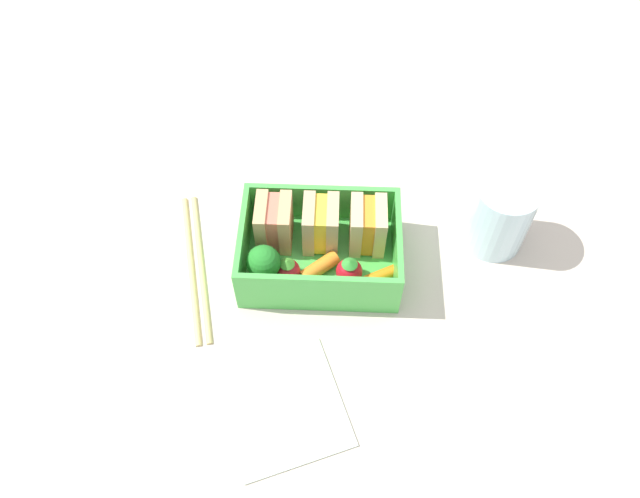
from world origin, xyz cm
name	(u,v)px	position (x,y,z in cm)	size (l,w,h in cm)	color
ground_plane	(320,267)	(0.00, 0.00, -1.00)	(120.00, 120.00, 2.00)	beige
bento_tray	(320,260)	(0.00, 0.00, 0.60)	(17.00, 12.15, 1.20)	green
bento_rim	(320,244)	(0.00, 0.00, 3.67)	(17.00, 12.15, 4.94)	green
sandwich_left	(274,223)	(-5.07, 2.33, 4.04)	(3.81, 4.66, 5.69)	tan
sandwich_center_left	(321,224)	(0.00, 2.33, 4.04)	(3.81, 4.66, 5.69)	tan
sandwich_center	(368,226)	(5.07, 2.33, 4.04)	(3.81, 4.66, 5.69)	#D8B582
broccoli_floret	(264,263)	(-5.74, -2.92, 4.09)	(3.64, 3.64, 4.85)	#90BC72
strawberry_left	(288,270)	(-3.30, -2.81, 2.65)	(2.66, 2.66, 3.26)	red
carrot_stick_far_left	(320,268)	(0.12, -1.93, 2.00)	(1.60, 1.60, 4.46)	orange
strawberry_far_left	(349,271)	(3.18, -2.70, 2.74)	(2.83, 2.83, 3.43)	red
carrot_stick_left	(377,277)	(6.20, -2.78, 1.83)	(1.27, 1.27, 4.59)	orange
chopstick_pair	(196,265)	(-13.69, -1.06, 0.35)	(6.30, 19.41, 0.70)	tan
drinking_glass	(500,215)	(19.40, 4.06, 4.35)	(6.79, 6.79, 8.71)	silver
folded_napkin	(284,406)	(-2.82, -16.75, 0.20)	(10.95, 11.62, 0.40)	silver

